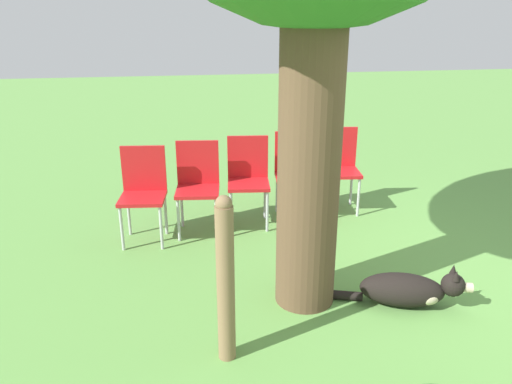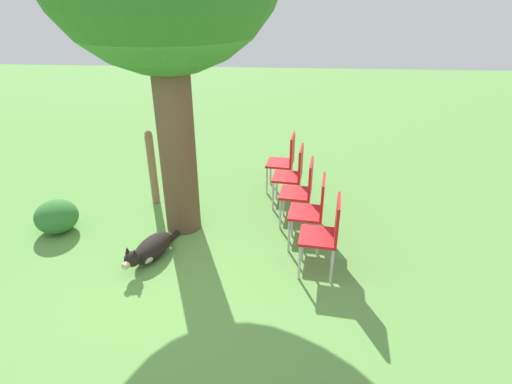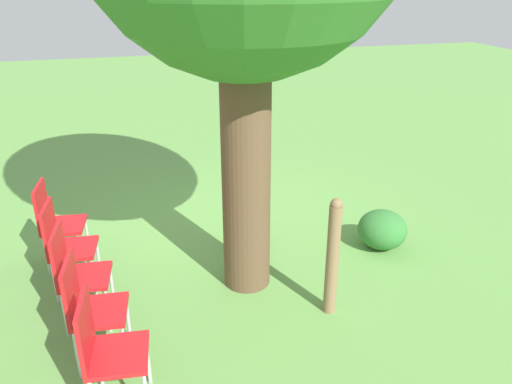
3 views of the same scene
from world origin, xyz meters
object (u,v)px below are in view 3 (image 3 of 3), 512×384
(red_chair_0, at_px, (55,219))
(red_chair_2, at_px, (74,270))
(red_chair_3, at_px, (88,304))
(dog, at_px, (248,231))
(fence_post, at_px, (333,257))
(red_chair_4, at_px, (104,347))
(red_chair_1, at_px, (64,242))

(red_chair_0, xyz_separation_m, red_chair_2, (-0.25, 1.10, 0.00))
(red_chair_0, distance_m, red_chair_2, 1.12)
(red_chair_3, bearing_deg, dog, 48.57)
(fence_post, distance_m, red_chair_4, 2.10)
(dog, height_order, red_chair_4, red_chair_4)
(red_chair_0, height_order, red_chair_3, same)
(red_chair_1, xyz_separation_m, red_chair_3, (-0.25, 1.10, 0.00))
(fence_post, distance_m, red_chair_3, 2.13)
(red_chair_1, bearing_deg, fence_post, -16.92)
(fence_post, distance_m, red_chair_0, 2.95)
(dog, xyz_separation_m, red_chair_2, (1.85, 1.01, 0.42))
(fence_post, distance_m, red_chair_2, 2.30)
(dog, bearing_deg, red_chair_4, 160.78)
(red_chair_0, height_order, red_chair_1, same)
(dog, distance_m, red_chair_0, 2.14)
(dog, relative_size, red_chair_4, 1.14)
(red_chair_4, bearing_deg, red_chair_2, 109.15)
(dog, xyz_separation_m, red_chair_3, (1.73, 1.56, 0.42))
(fence_post, xyz_separation_m, red_chair_3, (2.13, 0.07, -0.04))
(dog, xyz_separation_m, red_chair_1, (1.97, 0.46, 0.42))
(red_chair_3, bearing_deg, red_chair_2, 109.15)
(red_chair_0, bearing_deg, fence_post, -25.77)
(red_chair_2, xyz_separation_m, red_chair_4, (-0.25, 1.10, 0.00))
(red_chair_2, bearing_deg, red_chair_3, -70.85)
(dog, bearing_deg, red_chair_1, 121.30)
(red_chair_3, bearing_deg, red_chair_4, -70.85)
(fence_post, height_order, red_chair_2, fence_post)
(dog, height_order, red_chair_2, red_chair_2)
(dog, distance_m, red_chair_3, 2.37)
(red_chair_2, bearing_deg, red_chair_1, 109.15)
(fence_post, relative_size, red_chair_1, 1.23)
(fence_post, xyz_separation_m, red_chair_1, (2.37, -1.03, -0.04))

